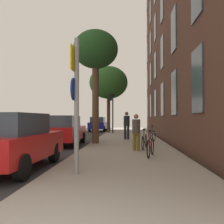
{
  "coord_description": "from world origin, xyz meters",
  "views": [
    {
      "loc": [
        1.08,
        -2.27,
        1.48
      ],
      "look_at": [
        0.13,
        12.72,
        1.87
      ],
      "focal_mm": 39.74,
      "sensor_mm": 36.0,
      "label": 1
    }
  ],
  "objects_px": {
    "sign_post": "(76,96)",
    "bicycle_0": "(151,146)",
    "car_0": "(12,141)",
    "car_1": "(63,130)",
    "bicycle_2": "(152,135)",
    "pedestrian_1": "(127,124)",
    "car_2": "(98,124)",
    "bicycle_1": "(144,141)",
    "tree_near": "(96,52)",
    "bicycle_3": "(135,131)",
    "traffic_light": "(112,105)",
    "tree_far": "(109,83)",
    "pedestrian_0": "(136,130)"
  },
  "relations": [
    {
      "from": "tree_far",
      "to": "bicycle_2",
      "type": "bearing_deg",
      "value": -69.04
    },
    {
      "from": "tree_near",
      "to": "car_1",
      "type": "height_order",
      "value": "tree_near"
    },
    {
      "from": "car_0",
      "to": "car_1",
      "type": "bearing_deg",
      "value": 92.01
    },
    {
      "from": "bicycle_0",
      "to": "pedestrian_0",
      "type": "relative_size",
      "value": 1.02
    },
    {
      "from": "sign_post",
      "to": "pedestrian_0",
      "type": "bearing_deg",
      "value": 70.0
    },
    {
      "from": "bicycle_2",
      "to": "car_2",
      "type": "bearing_deg",
      "value": 110.74
    },
    {
      "from": "tree_near",
      "to": "car_1",
      "type": "bearing_deg",
      "value": -174.98
    },
    {
      "from": "car_2",
      "to": "car_0",
      "type": "bearing_deg",
      "value": -89.88
    },
    {
      "from": "bicycle_0",
      "to": "pedestrian_1",
      "type": "distance_m",
      "value": 7.29
    },
    {
      "from": "car_0",
      "to": "car_2",
      "type": "xyz_separation_m",
      "value": [
        -0.04,
        21.04,
        0.0
      ]
    },
    {
      "from": "traffic_light",
      "to": "car_2",
      "type": "xyz_separation_m",
      "value": [
        -1.87,
        5.06,
        -1.91
      ]
    },
    {
      "from": "bicycle_2",
      "to": "pedestrian_1",
      "type": "height_order",
      "value": "pedestrian_1"
    },
    {
      "from": "tree_far",
      "to": "pedestrian_0",
      "type": "height_order",
      "value": "tree_far"
    },
    {
      "from": "car_2",
      "to": "pedestrian_1",
      "type": "bearing_deg",
      "value": -74.47
    },
    {
      "from": "sign_post",
      "to": "bicycle_2",
      "type": "bearing_deg",
      "value": 73.33
    },
    {
      "from": "tree_far",
      "to": "car_2",
      "type": "xyz_separation_m",
      "value": [
        -1.49,
        4.04,
        -4.09
      ]
    },
    {
      "from": "car_0",
      "to": "car_2",
      "type": "height_order",
      "value": "same"
    },
    {
      "from": "car_0",
      "to": "bicycle_2",
      "type": "bearing_deg",
      "value": 60.26
    },
    {
      "from": "sign_post",
      "to": "traffic_light",
      "type": "relative_size",
      "value": 0.87
    },
    {
      "from": "bicycle_1",
      "to": "traffic_light",
      "type": "bearing_deg",
      "value": 100.79
    },
    {
      "from": "sign_post",
      "to": "bicycle_2",
      "type": "height_order",
      "value": "sign_post"
    },
    {
      "from": "bicycle_0",
      "to": "bicycle_1",
      "type": "xyz_separation_m",
      "value": [
        -0.06,
        2.28,
        -0.02
      ]
    },
    {
      "from": "tree_near",
      "to": "car_0",
      "type": "relative_size",
      "value": 1.56
    },
    {
      "from": "sign_post",
      "to": "car_0",
      "type": "relative_size",
      "value": 0.84
    },
    {
      "from": "sign_post",
      "to": "tree_near",
      "type": "height_order",
      "value": "tree_near"
    },
    {
      "from": "sign_post",
      "to": "tree_near",
      "type": "distance_m",
      "value": 8.14
    },
    {
      "from": "bicycle_0",
      "to": "pedestrian_1",
      "type": "bearing_deg",
      "value": 96.95
    },
    {
      "from": "bicycle_3",
      "to": "car_1",
      "type": "xyz_separation_m",
      "value": [
        -4.07,
        -5.35,
        0.34
      ]
    },
    {
      "from": "pedestrian_0",
      "to": "car_1",
      "type": "distance_m",
      "value": 4.8
    },
    {
      "from": "bicycle_2",
      "to": "pedestrian_1",
      "type": "relative_size",
      "value": 0.89
    },
    {
      "from": "bicycle_3",
      "to": "sign_post",
      "type": "bearing_deg",
      "value": -98.2
    },
    {
      "from": "car_2",
      "to": "tree_far",
      "type": "bearing_deg",
      "value": -69.72
    },
    {
      "from": "traffic_light",
      "to": "bicycle_2",
      "type": "xyz_separation_m",
      "value": [
        2.94,
        -7.64,
        -2.27
      ]
    },
    {
      "from": "sign_post",
      "to": "car_2",
      "type": "distance_m",
      "value": 22.02
    },
    {
      "from": "bicycle_2",
      "to": "bicycle_1",
      "type": "bearing_deg",
      "value": -100.06
    },
    {
      "from": "bicycle_0",
      "to": "bicycle_2",
      "type": "distance_m",
      "value": 6.34
    },
    {
      "from": "bicycle_1",
      "to": "bicycle_2",
      "type": "xyz_separation_m",
      "value": [
        0.72,
        4.03,
        0.02
      ]
    },
    {
      "from": "car_1",
      "to": "car_0",
      "type": "bearing_deg",
      "value": -87.99
    },
    {
      "from": "sign_post",
      "to": "bicycle_0",
      "type": "bearing_deg",
      "value": 53.96
    },
    {
      "from": "bicycle_3",
      "to": "bicycle_0",
      "type": "bearing_deg",
      "value": -88.4
    },
    {
      "from": "car_1",
      "to": "car_2",
      "type": "bearing_deg",
      "value": 89.27
    },
    {
      "from": "car_1",
      "to": "car_2",
      "type": "height_order",
      "value": "same"
    },
    {
      "from": "sign_post",
      "to": "bicycle_1",
      "type": "distance_m",
      "value": 5.77
    },
    {
      "from": "bicycle_2",
      "to": "car_1",
      "type": "bearing_deg",
      "value": -159.61
    },
    {
      "from": "tree_near",
      "to": "pedestrian_0",
      "type": "relative_size",
      "value": 4.04
    },
    {
      "from": "bicycle_1",
      "to": "car_2",
      "type": "bearing_deg",
      "value": 103.75
    },
    {
      "from": "tree_far",
      "to": "car_0",
      "type": "distance_m",
      "value": 17.54
    },
    {
      "from": "tree_far",
      "to": "car_1",
      "type": "xyz_separation_m",
      "value": [
        -1.68,
        -10.51,
        -4.09
      ]
    },
    {
      "from": "pedestrian_1",
      "to": "car_1",
      "type": "height_order",
      "value": "pedestrian_1"
    },
    {
      "from": "traffic_light",
      "to": "pedestrian_1",
      "type": "bearing_deg",
      "value": -78.19
    }
  ]
}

